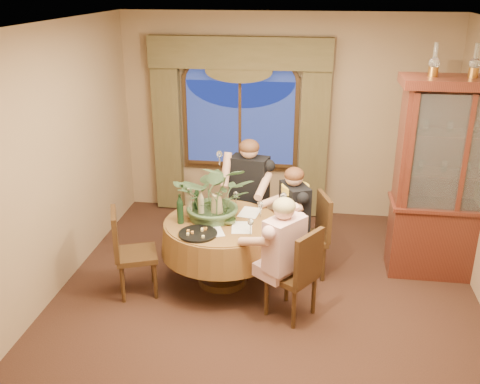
# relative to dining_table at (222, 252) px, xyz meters

# --- Properties ---
(floor) EXTENTS (5.00, 5.00, 0.00)m
(floor) POSITION_rel_dining_table_xyz_m (0.51, -0.41, -0.38)
(floor) COLOR black
(floor) RESTS_ON ground
(wall_back) EXTENTS (4.50, 0.00, 4.50)m
(wall_back) POSITION_rel_dining_table_xyz_m (0.51, 2.09, 1.02)
(wall_back) COLOR #8B7253
(wall_back) RESTS_ON ground
(ceiling) EXTENTS (5.00, 5.00, 0.00)m
(ceiling) POSITION_rel_dining_table_xyz_m (0.51, -0.41, 2.42)
(ceiling) COLOR white
(ceiling) RESTS_ON wall_back
(window) EXTENTS (1.62, 0.10, 1.32)m
(window) POSITION_rel_dining_table_xyz_m (-0.09, 2.02, 0.92)
(window) COLOR navy
(window) RESTS_ON wall_back
(arched_transom) EXTENTS (1.60, 0.06, 0.44)m
(arched_transom) POSITION_rel_dining_table_xyz_m (-0.09, 2.02, 1.71)
(arched_transom) COLOR navy
(arched_transom) RESTS_ON wall_back
(drapery_left) EXTENTS (0.38, 0.14, 2.32)m
(drapery_left) POSITION_rel_dining_table_xyz_m (-1.12, 1.97, 0.80)
(drapery_left) COLOR #453D22
(drapery_left) RESTS_ON floor
(drapery_right) EXTENTS (0.38, 0.14, 2.32)m
(drapery_right) POSITION_rel_dining_table_xyz_m (0.94, 1.97, 0.80)
(drapery_right) COLOR #453D22
(drapery_right) RESTS_ON floor
(swag_valance) EXTENTS (2.45, 0.16, 0.42)m
(swag_valance) POSITION_rel_dining_table_xyz_m (-0.09, 1.94, 1.90)
(swag_valance) COLOR #453D22
(swag_valance) RESTS_ON wall_back
(dining_table) EXTENTS (1.74, 1.74, 0.75)m
(dining_table) POSITION_rel_dining_table_xyz_m (0.00, 0.00, 0.00)
(dining_table) COLOR brown
(dining_table) RESTS_ON floor
(china_cabinet) EXTENTS (1.39, 0.55, 2.25)m
(china_cabinet) POSITION_rel_dining_table_xyz_m (2.50, 0.57, 0.75)
(china_cabinet) COLOR #3D1711
(china_cabinet) RESTS_ON floor
(oil_lamp_left) EXTENTS (0.11, 0.11, 0.34)m
(oil_lamp_left) POSITION_rel_dining_table_xyz_m (2.10, 0.57, 2.05)
(oil_lamp_left) COLOR #A5722D
(oil_lamp_left) RESTS_ON china_cabinet
(oil_lamp_center) EXTENTS (0.11, 0.11, 0.34)m
(oil_lamp_center) POSITION_rel_dining_table_xyz_m (2.50, 0.57, 2.05)
(oil_lamp_center) COLOR #A5722D
(oil_lamp_center) RESTS_ON china_cabinet
(chair_right) EXTENTS (0.58, 0.58, 0.96)m
(chair_right) POSITION_rel_dining_table_xyz_m (0.79, -0.52, 0.10)
(chair_right) COLOR black
(chair_right) RESTS_ON floor
(chair_back_right) EXTENTS (0.53, 0.53, 0.96)m
(chair_back_right) POSITION_rel_dining_table_xyz_m (0.90, 0.29, 0.10)
(chair_back_right) COLOR black
(chair_back_right) RESTS_ON floor
(chair_back) EXTENTS (0.46, 0.46, 0.96)m
(chair_back) POSITION_rel_dining_table_xyz_m (0.10, 0.87, 0.10)
(chair_back) COLOR black
(chair_back) RESTS_ON floor
(chair_front_left) EXTENTS (0.54, 0.54, 0.96)m
(chair_front_left) POSITION_rel_dining_table_xyz_m (-0.87, -0.33, 0.10)
(chair_front_left) COLOR black
(chair_front_left) RESTS_ON floor
(person_pink) EXTENTS (0.62, 0.62, 1.29)m
(person_pink) POSITION_rel_dining_table_xyz_m (0.71, -0.56, 0.27)
(person_pink) COLOR #D1A2A3
(person_pink) RESTS_ON floor
(person_back) EXTENTS (0.60, 0.56, 1.43)m
(person_back) POSITION_rel_dining_table_xyz_m (0.19, 0.89, 0.34)
(person_back) COLOR black
(person_back) RESTS_ON floor
(person_scarf) EXTENTS (0.58, 0.59, 1.28)m
(person_scarf) POSITION_rel_dining_table_xyz_m (0.77, 0.35, 0.27)
(person_scarf) COLOR black
(person_scarf) RESTS_ON floor
(stoneware_vase) EXTENTS (0.14, 0.14, 0.26)m
(stoneware_vase) POSITION_rel_dining_table_xyz_m (-0.07, 0.10, 0.51)
(stoneware_vase) COLOR tan
(stoneware_vase) RESTS_ON dining_table
(centerpiece_plant) EXTENTS (0.86, 0.95, 0.74)m
(centerpiece_plant) POSITION_rel_dining_table_xyz_m (-0.07, 0.09, 0.95)
(centerpiece_plant) COLOR #405D38
(centerpiece_plant) RESTS_ON dining_table
(olive_bowl) EXTENTS (0.17, 0.17, 0.05)m
(olive_bowl) POSITION_rel_dining_table_xyz_m (0.08, -0.05, 0.40)
(olive_bowl) COLOR #4A6031
(olive_bowl) RESTS_ON dining_table
(cheese_platter) EXTENTS (0.40, 0.40, 0.02)m
(cheese_platter) POSITION_rel_dining_table_xyz_m (-0.18, -0.36, 0.39)
(cheese_platter) COLOR black
(cheese_platter) RESTS_ON dining_table
(wine_bottle_0) EXTENTS (0.07, 0.07, 0.33)m
(wine_bottle_0) POSITION_rel_dining_table_xyz_m (-0.37, 0.08, 0.54)
(wine_bottle_0) COLOR tan
(wine_bottle_0) RESTS_ON dining_table
(wine_bottle_1) EXTENTS (0.07, 0.07, 0.33)m
(wine_bottle_1) POSITION_rel_dining_table_xyz_m (-0.43, -0.11, 0.54)
(wine_bottle_1) COLOR black
(wine_bottle_1) RESTS_ON dining_table
(wine_bottle_2) EXTENTS (0.07, 0.07, 0.33)m
(wine_bottle_2) POSITION_rel_dining_table_xyz_m (-0.30, 0.17, 0.54)
(wine_bottle_2) COLOR black
(wine_bottle_2) RESTS_ON dining_table
(wine_bottle_3) EXTENTS (0.07, 0.07, 0.33)m
(wine_bottle_3) POSITION_rel_dining_table_xyz_m (-0.23, 0.04, 0.54)
(wine_bottle_3) COLOR tan
(wine_bottle_3) RESTS_ON dining_table
(tasting_paper_0) EXTENTS (0.25, 0.32, 0.00)m
(tasting_paper_0) POSITION_rel_dining_table_xyz_m (0.24, -0.14, 0.38)
(tasting_paper_0) COLOR white
(tasting_paper_0) RESTS_ON dining_table
(tasting_paper_1) EXTENTS (0.25, 0.33, 0.00)m
(tasting_paper_1) POSITION_rel_dining_table_xyz_m (0.27, 0.26, 0.38)
(tasting_paper_1) COLOR white
(tasting_paper_1) RESTS_ON dining_table
(tasting_paper_2) EXTENTS (0.31, 0.36, 0.00)m
(tasting_paper_2) POSITION_rel_dining_table_xyz_m (-0.05, -0.26, 0.38)
(tasting_paper_2) COLOR white
(tasting_paper_2) RESTS_ON dining_table
(wine_glass_person_pink) EXTENTS (0.07, 0.07, 0.18)m
(wine_glass_person_pink) POSITION_rel_dining_table_xyz_m (0.35, -0.27, 0.46)
(wine_glass_person_pink) COLOR silver
(wine_glass_person_pink) RESTS_ON dining_table
(wine_glass_person_back) EXTENTS (0.07, 0.07, 0.18)m
(wine_glass_person_back) POSITION_rel_dining_table_xyz_m (0.09, 0.43, 0.46)
(wine_glass_person_back) COLOR silver
(wine_glass_person_back) RESTS_ON dining_table
(wine_glass_person_scarf) EXTENTS (0.07, 0.07, 0.18)m
(wine_glass_person_scarf) POSITION_rel_dining_table_xyz_m (0.40, 0.18, 0.46)
(wine_glass_person_scarf) COLOR silver
(wine_glass_person_scarf) RESTS_ON dining_table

